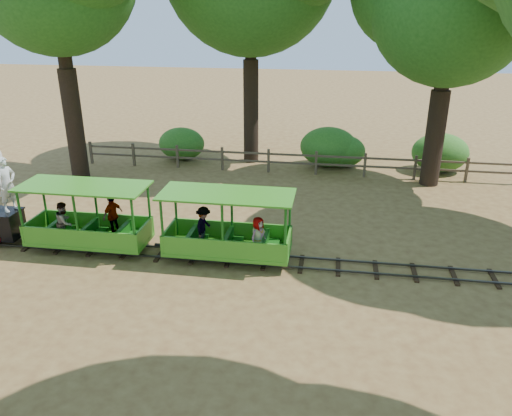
# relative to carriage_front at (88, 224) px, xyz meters

# --- Properties ---
(ground) EXTENTS (90.00, 90.00, 0.00)m
(ground) POSITION_rel_carriage_front_xyz_m (5.12, 0.02, -0.79)
(ground) COLOR olive
(ground) RESTS_ON ground
(track) EXTENTS (22.00, 1.00, 0.10)m
(track) POSITION_rel_carriage_front_xyz_m (5.12, 0.02, -0.72)
(track) COLOR #3F3D3A
(track) RESTS_ON ground
(carriage_front) EXTENTS (3.59, 1.47, 1.87)m
(carriage_front) POSITION_rel_carriage_front_xyz_m (0.00, 0.00, 0.00)
(carriage_front) COLOR #3B9320
(carriage_front) RESTS_ON track
(carriage_rear) EXTENTS (3.59, 1.47, 1.87)m
(carriage_rear) POSITION_rel_carriage_front_xyz_m (4.05, -0.00, -0.02)
(carriage_rear) COLOR #3B9320
(carriage_rear) RESTS_ON track
(fence) EXTENTS (18.10, 0.10, 1.00)m
(fence) POSITION_rel_carriage_front_xyz_m (5.12, 8.02, -0.21)
(fence) COLOR brown
(fence) RESTS_ON ground
(shrub_west) EXTENTS (2.11, 1.63, 1.46)m
(shrub_west) POSITION_rel_carriage_front_xyz_m (-0.08, 9.32, -0.06)
(shrub_west) COLOR #2D6B1E
(shrub_west) RESTS_ON ground
(shrub_mid_w) EXTENTS (2.49, 1.92, 1.73)m
(shrub_mid_w) POSITION_rel_carriage_front_xyz_m (6.59, 9.32, 0.07)
(shrub_mid_w) COLOR #2D6B1E
(shrub_mid_w) RESTS_ON ground
(shrub_mid_e) EXTENTS (2.05, 1.58, 1.42)m
(shrub_mid_e) POSITION_rel_carriage_front_xyz_m (7.16, 9.32, -0.08)
(shrub_mid_e) COLOR #2D6B1E
(shrub_mid_e) RESTS_ON ground
(shrub_east) EXTENTS (2.36, 1.81, 1.63)m
(shrub_east) POSITION_rel_carriage_front_xyz_m (11.27, 9.32, 0.03)
(shrub_east) COLOR #2D6B1E
(shrub_east) RESTS_ON ground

